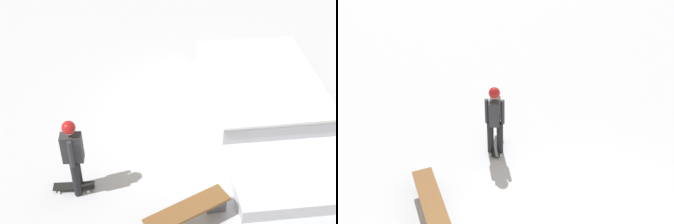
# 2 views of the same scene
# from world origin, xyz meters

# --- Properties ---
(ground_plane) EXTENTS (60.00, 60.00, 0.00)m
(ground_plane) POSITION_xyz_m (0.00, 0.00, 0.00)
(ground_plane) COLOR #B2B7C1
(skate_ramp) EXTENTS (5.53, 2.88, 0.74)m
(skate_ramp) POSITION_xyz_m (-0.36, 1.27, 0.32)
(skate_ramp) COLOR silver
(skate_ramp) RESTS_ON ground
(skater) EXTENTS (0.44, 0.40, 1.73)m
(skater) POSITION_xyz_m (1.37, -3.09, 1.01)
(skater) COLOR black
(skater) RESTS_ON ground
(skateboard) EXTENTS (0.32, 0.82, 0.09)m
(skateboard) POSITION_xyz_m (1.33, -3.18, 0.08)
(skateboard) COLOR black
(skateboard) RESTS_ON ground
(park_bench) EXTENTS (0.96, 1.64, 0.48)m
(park_bench) POSITION_xyz_m (2.57, -1.18, 0.36)
(park_bench) COLOR brown
(park_bench) RESTS_ON ground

